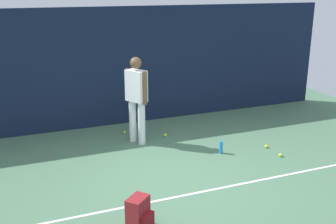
{
  "coord_description": "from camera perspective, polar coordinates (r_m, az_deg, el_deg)",
  "views": [
    {
      "loc": [
        -2.36,
        -5.51,
        2.99
      ],
      "look_at": [
        0.0,
        0.4,
        1.0
      ],
      "focal_mm": 43.65,
      "sensor_mm": 36.0,
      "label": 1
    }
  ],
  "objects": [
    {
      "name": "tennis_ball_mid_court",
      "position": [
        8.4,
        -0.38,
        -3.24
      ],
      "size": [
        0.07,
        0.07,
        0.07
      ],
      "primitive_type": "sphere",
      "color": "#CCE033",
      "rests_on": "ground"
    },
    {
      "name": "tennis_player",
      "position": [
        7.84,
        -4.42,
        2.37
      ],
      "size": [
        0.39,
        0.48,
        1.7
      ],
      "rotation": [
        0.0,
        0.0,
        2.07
      ],
      "color": "white",
      "rests_on": "ground"
    },
    {
      "name": "backpack",
      "position": [
        5.34,
        -4.06,
        -14.02
      ],
      "size": [
        0.38,
        0.38,
        0.44
      ],
      "rotation": [
        0.0,
        0.0,
        0.71
      ],
      "color": "maroon",
      "rests_on": "ground"
    },
    {
      "name": "ground_plane",
      "position": [
        6.69,
        1.29,
        -9.16
      ],
      "size": [
        12.0,
        12.0,
        0.0
      ],
      "primitive_type": "plane",
      "color": "#4C7556"
    },
    {
      "name": "back_fence",
      "position": [
        8.99,
        -6.2,
        6.31
      ],
      "size": [
        10.0,
        0.1,
        2.56
      ],
      "primitive_type": "cube",
      "color": "#141E38",
      "rests_on": "ground"
    },
    {
      "name": "court_line",
      "position": [
        6.23,
        3.4,
        -11.32
      ],
      "size": [
        9.0,
        0.05,
        0.0
      ],
      "primitive_type": "cube",
      "color": "white",
      "rests_on": "ground"
    },
    {
      "name": "tennis_ball_by_fence",
      "position": [
        8.6,
        -6.1,
        -2.84
      ],
      "size": [
        0.07,
        0.07,
        0.07
      ],
      "primitive_type": "sphere",
      "color": "#CCE033",
      "rests_on": "ground"
    },
    {
      "name": "tennis_ball_near_player",
      "position": [
        7.72,
        15.45,
        -5.82
      ],
      "size": [
        0.07,
        0.07,
        0.07
      ],
      "primitive_type": "sphere",
      "color": "#CCE033",
      "rests_on": "ground"
    },
    {
      "name": "water_bottle",
      "position": [
        7.63,
        7.4,
        -4.91
      ],
      "size": [
        0.07,
        0.07,
        0.23
      ],
      "primitive_type": "cylinder",
      "color": "#268CD8",
      "rests_on": "ground"
    },
    {
      "name": "tennis_ball_far_left",
      "position": [
        8.05,
        13.58,
        -4.68
      ],
      "size": [
        0.07,
        0.07,
        0.07
      ],
      "primitive_type": "sphere",
      "color": "#CCE033",
      "rests_on": "ground"
    }
  ]
}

